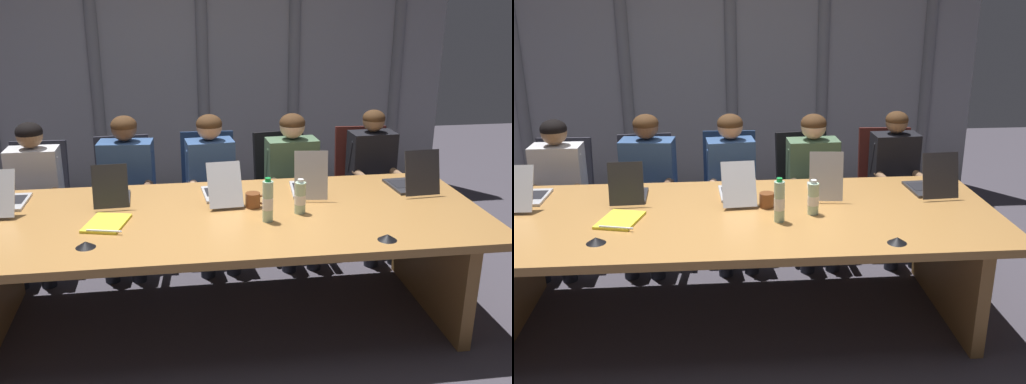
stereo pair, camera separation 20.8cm
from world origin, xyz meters
TOP-DOWN VIEW (x-y plane):
  - ground_plane at (0.00, 0.00)m, footprint 10.67×10.67m
  - conference_table at (0.00, 0.00)m, footprint 3.35×1.33m
  - curtain_backdrop at (0.00, 2.66)m, footprint 5.20×0.17m
  - laptop_left_end at (-1.37, 0.32)m, footprint 0.25×0.47m
  - laptop_left_mid at (-0.68, 0.31)m, footprint 0.24×0.37m
  - laptop_center at (0.03, 0.29)m, footprint 0.25×0.48m
  - laptop_right_mid at (0.63, 0.30)m, footprint 0.26×0.43m
  - laptop_right_end at (1.37, 0.28)m, footprint 0.27×0.42m
  - office_chair_left_end at (-1.35, 1.10)m, footprint 0.60×0.60m
  - office_chair_left_mid at (-0.68, 1.11)m, footprint 0.60×0.60m
  - office_chair_center at (-0.00, 1.11)m, footprint 0.60×0.60m
  - office_chair_right_mid at (0.63, 1.10)m, footprint 0.60×0.61m
  - office_chair_right_end at (1.30, 1.11)m, footprint 0.60×0.60m
  - person_left_end at (-1.33, 0.94)m, footprint 0.39×0.55m
  - person_left_mid at (-0.65, 0.95)m, footprint 0.45×0.57m
  - person_center at (0.02, 0.94)m, footprint 0.41×0.57m
  - person_right_mid at (0.67, 0.95)m, footprint 0.43×0.56m
  - person_right_end at (1.33, 0.94)m, footprint 0.39×0.56m
  - water_bottle_primary at (0.28, -0.15)m, footprint 0.07×0.07m
  - water_bottle_secondary at (0.50, -0.04)m, footprint 0.07×0.07m
  - coffee_mug_near at (0.22, 0.10)m, footprint 0.14×0.10m
  - conference_mic_left_side at (0.90, -0.52)m, footprint 0.11×0.11m
  - conference_mic_middle at (-0.77, -0.39)m, footprint 0.11×0.11m
  - spiral_notepad at (-0.69, -0.07)m, footprint 0.29×0.35m

SIDE VIEW (x-z plane):
  - ground_plane at x=0.00m, z-range 0.00..0.00m
  - office_chair_left_end at x=-1.35m, z-range -0.12..0.83m
  - office_chair_right_mid at x=0.63m, z-range -0.12..0.85m
  - office_chair_left_mid at x=-0.68m, z-range -0.12..0.85m
  - office_chair_center at x=0.00m, z-range -0.12..0.86m
  - office_chair_right_end at x=1.30m, z-range -0.12..0.86m
  - conference_table at x=0.00m, z-range 0.22..0.97m
  - person_right_end at x=1.33m, z-range 0.07..1.25m
  - person_left_end at x=-1.33m, z-range 0.08..1.24m
  - person_right_mid at x=0.67m, z-range 0.09..1.25m
  - person_center at x=0.02m, z-range 0.08..1.26m
  - person_left_mid at x=-0.65m, z-range 0.08..1.27m
  - spiral_notepad at x=-0.69m, z-range 0.75..0.78m
  - conference_mic_left_side at x=0.90m, z-range 0.75..0.79m
  - conference_mic_middle at x=-0.77m, z-range 0.75..0.79m
  - coffee_mug_near at x=0.22m, z-range 0.75..0.85m
  - laptop_center at x=0.03m, z-range 0.67..0.95m
  - laptop_left_end at x=-1.37m, z-range 0.67..0.95m
  - laptop_left_mid at x=-0.68m, z-range 0.66..0.96m
  - laptop_right_end at x=1.37m, z-range 0.66..0.97m
  - laptop_right_mid at x=0.63m, z-range 0.65..0.99m
  - water_bottle_secondary at x=0.50m, z-range 0.74..0.97m
  - water_bottle_primary at x=0.28m, z-range 0.74..1.02m
  - curtain_backdrop at x=0.00m, z-range 0.00..3.10m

